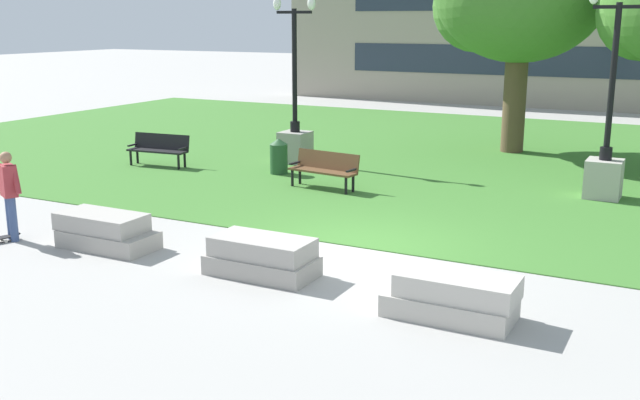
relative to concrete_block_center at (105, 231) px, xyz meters
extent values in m
plane|color=#A3A09B|center=(4.12, 2.12, -0.31)|extent=(140.00, 140.00, 0.00)
cube|color=#3D752D|center=(4.12, 12.12, -0.30)|extent=(40.00, 20.00, 0.02)
cube|color=#9E9991|center=(0.07, 0.00, -0.15)|extent=(1.80, 0.90, 0.32)
cube|color=#A6A098|center=(-0.08, 0.00, 0.17)|extent=(1.66, 0.83, 0.32)
cube|color=#9E9991|center=(3.36, 0.02, -0.15)|extent=(1.80, 0.90, 0.32)
cube|color=#A6A098|center=(3.38, 0.02, 0.17)|extent=(1.66, 0.83, 0.32)
cube|color=#B2ADA3|center=(6.66, -0.28, -0.15)|extent=(1.80, 0.90, 0.32)
cube|color=#BBB6AB|center=(6.77, -0.28, 0.17)|extent=(1.66, 0.83, 0.32)
cylinder|color=#384C7A|center=(-1.81, -0.50, 0.12)|extent=(0.15, 0.15, 0.86)
cylinder|color=#384C7A|center=(-1.99, -0.41, 0.12)|extent=(0.15, 0.15, 0.86)
cube|color=maroon|center=(-1.90, -0.46, 0.85)|extent=(0.47, 0.39, 0.60)
cylinder|color=maroon|center=(-1.67, -0.47, 0.90)|extent=(0.32, 0.23, 0.55)
sphere|color=#9E7051|center=(-1.90, -0.46, 1.29)|extent=(0.22, 0.22, 0.22)
cube|color=black|center=(-1.90, -0.41, -0.20)|extent=(0.23, 0.18, 0.06)
cylinder|color=silver|center=(-1.88, -0.66, -0.28)|extent=(0.05, 0.06, 0.06)
cylinder|color=silver|center=(-2.08, -0.59, -0.28)|extent=(0.05, 0.06, 0.06)
cube|color=brown|center=(1.34, 6.11, 0.15)|extent=(1.84, 0.66, 0.05)
cube|color=brown|center=(1.37, 6.36, 0.38)|extent=(1.80, 0.35, 0.46)
cube|color=black|center=(0.50, 6.22, 0.27)|extent=(0.11, 0.40, 0.04)
cube|color=black|center=(2.17, 6.01, 0.27)|extent=(0.11, 0.40, 0.04)
cylinder|color=black|center=(0.52, 6.06, -0.08)|extent=(0.07, 0.07, 0.41)
cylinder|color=black|center=(2.11, 5.85, -0.08)|extent=(0.07, 0.07, 0.41)
cylinder|color=black|center=(0.56, 6.37, -0.08)|extent=(0.07, 0.07, 0.41)
cylinder|color=black|center=(2.15, 6.17, -0.08)|extent=(0.07, 0.07, 0.41)
cube|color=black|center=(-4.17, 6.55, 0.15)|extent=(1.83, 0.60, 0.05)
cube|color=black|center=(-4.19, 6.80, 0.38)|extent=(1.80, 0.29, 0.46)
cube|color=black|center=(-5.01, 6.47, 0.27)|extent=(0.10, 0.40, 0.04)
cube|color=black|center=(-3.33, 6.63, 0.27)|extent=(0.10, 0.40, 0.04)
cylinder|color=black|center=(-4.95, 6.32, -0.08)|extent=(0.07, 0.07, 0.41)
cylinder|color=black|center=(-3.36, 6.47, -0.08)|extent=(0.07, 0.07, 0.41)
cylinder|color=black|center=(-4.98, 6.64, -0.08)|extent=(0.07, 0.07, 0.41)
cylinder|color=black|center=(-3.39, 6.78, -0.08)|extent=(0.07, 0.07, 0.41)
cube|color=#ADA89E|center=(7.61, 8.33, 0.16)|extent=(0.80, 0.80, 0.90)
cylinder|color=black|center=(7.61, 8.33, 0.76)|extent=(0.28, 0.28, 0.30)
cylinder|color=black|center=(7.61, 8.33, 2.39)|extent=(0.14, 0.14, 3.55)
cube|color=black|center=(7.61, 8.33, 4.06)|extent=(1.10, 0.08, 0.08)
cube|color=gray|center=(-0.99, 8.90, 0.16)|extent=(0.80, 0.80, 0.90)
cylinder|color=black|center=(-0.99, 8.90, 0.76)|extent=(0.28, 0.28, 0.30)
cylinder|color=black|center=(-0.99, 8.90, 2.35)|extent=(0.14, 0.14, 3.47)
cube|color=black|center=(-0.99, 8.90, 3.99)|extent=(1.10, 0.08, 0.08)
ellipsoid|color=white|center=(-1.54, 8.90, 4.23)|extent=(0.22, 0.22, 0.36)
ellipsoid|color=white|center=(-0.44, 8.90, 4.23)|extent=(0.22, 0.22, 0.36)
cylinder|color=brown|center=(4.20, 13.68, 1.49)|extent=(0.70, 0.70, 3.56)
sphere|color=#42752D|center=(2.75, 14.21, 4.19)|extent=(2.90, 2.90, 2.90)
cylinder|color=#234C28|center=(-0.58, 7.26, 0.11)|extent=(0.48, 0.48, 0.80)
cone|color=#234C28|center=(-0.58, 7.26, 0.59)|extent=(0.49, 0.49, 0.16)
cube|color=#232D3D|center=(4.32, 26.11, 1.89)|extent=(22.76, 0.03, 1.40)
camera|label=1|loc=(9.60, -9.91, 3.80)|focal=42.00mm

